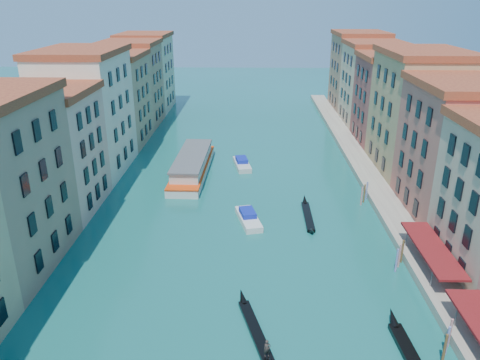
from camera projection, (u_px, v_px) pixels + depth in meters
The scene contains 9 objects.
left_bank_palazzos at pixel (74, 126), 73.93m from camera, with size 12.80×128.40×21.00m.
right_bank_palazzos at pixel (430, 128), 72.87m from camera, with size 12.80×128.40×21.00m.
quay at pixel (372, 182), 76.45m from camera, with size 4.00×140.00×1.00m, color gray.
mooring_poles_right at pixel (435, 321), 42.56m from camera, with size 1.44×54.24×3.20m.
vaporetto_far at pixel (192, 165), 81.35m from camera, with size 5.83×22.91×3.39m.
gondola_fore at pixel (255, 329), 42.91m from camera, with size 3.88×11.15×2.27m.
gondola_far at pixel (308, 215), 65.37m from camera, with size 1.14×11.66×1.65m.
motorboat_mid at pixel (248, 218), 64.04m from camera, with size 3.96×7.59×1.50m.
motorboat_far at pixel (242, 163), 84.75m from camera, with size 3.65×7.74×1.54m.
Camera 1 is at (2.20, -6.54, 28.85)m, focal length 35.00 mm.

